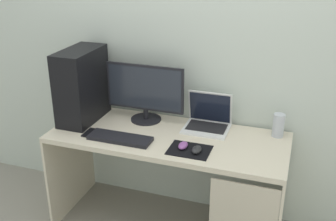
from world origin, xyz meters
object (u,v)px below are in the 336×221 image
(mouse_left, at_px, (183,145))
(laptop, at_px, (207,121))
(pc_tower, at_px, (82,85))
(speaker, at_px, (278,125))
(cell_phone, at_px, (90,133))
(mouse_right, at_px, (197,150))
(monitor, at_px, (145,93))
(keyboard, at_px, (120,138))

(mouse_left, bearing_deg, laptop, 78.64)
(pc_tower, bearing_deg, mouse_left, -13.86)
(speaker, xyz_separation_m, cell_phone, (-1.20, -0.37, -0.07))
(speaker, distance_m, mouse_left, 0.66)
(laptop, distance_m, mouse_left, 0.35)
(mouse_right, distance_m, cell_phone, 0.75)
(mouse_left, height_order, mouse_right, same)
(speaker, height_order, cell_phone, speaker)
(pc_tower, height_order, monitor, pc_tower)
(laptop, height_order, mouse_right, laptop)
(laptop, height_order, speaker, laptop)
(monitor, height_order, speaker, monitor)
(laptop, relative_size, mouse_right, 3.20)
(mouse_left, bearing_deg, pc_tower, 166.14)
(pc_tower, relative_size, mouse_right, 5.38)
(pc_tower, distance_m, monitor, 0.45)
(monitor, xyz_separation_m, mouse_right, (0.48, -0.35, -0.19))
(speaker, bearing_deg, pc_tower, -172.79)
(monitor, distance_m, mouse_right, 0.62)
(laptop, bearing_deg, cell_phone, -154.49)
(pc_tower, height_order, cell_phone, pc_tower)
(mouse_left, bearing_deg, speaker, 34.42)
(speaker, bearing_deg, mouse_right, -138.43)
(pc_tower, xyz_separation_m, mouse_right, (0.91, -0.23, -0.24))
(monitor, distance_m, keyboard, 0.40)
(monitor, relative_size, mouse_left, 5.93)
(speaker, xyz_separation_m, keyboard, (-0.97, -0.39, -0.07))
(speaker, bearing_deg, cell_phone, -162.78)
(monitor, xyz_separation_m, cell_phone, (-0.27, -0.32, -0.21))
(cell_phone, bearing_deg, speaker, 17.22)
(laptop, height_order, keyboard, laptop)
(speaker, relative_size, cell_phone, 1.21)
(pc_tower, distance_m, cell_phone, 0.36)
(pc_tower, bearing_deg, monitor, 15.80)
(pc_tower, height_order, speaker, pc_tower)
(speaker, xyz_separation_m, mouse_left, (-0.54, -0.37, -0.06))
(monitor, xyz_separation_m, laptop, (0.45, 0.02, -0.16))
(keyboard, bearing_deg, pc_tower, 150.42)
(speaker, height_order, mouse_left, speaker)
(monitor, relative_size, mouse_right, 5.93)
(speaker, relative_size, mouse_left, 1.64)
(speaker, height_order, keyboard, speaker)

